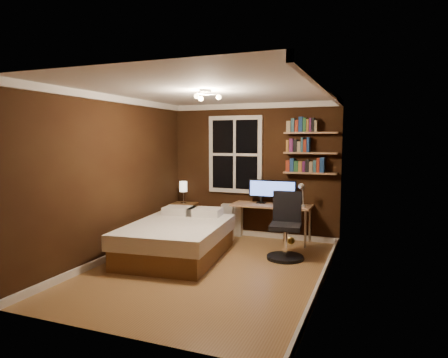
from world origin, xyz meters
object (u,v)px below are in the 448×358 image
(desk, at_px, (271,208))
(bedside_lamp, at_px, (183,192))
(nightstand, at_px, (184,218))
(office_chair, at_px, (286,233))
(bed, at_px, (177,239))
(monitor_right, at_px, (283,192))
(monitor_left, at_px, (261,191))
(radiator, at_px, (232,220))
(desk_lamp, at_px, (302,195))

(desk, bearing_deg, bedside_lamp, 178.84)
(nightstand, distance_m, office_chair, 2.44)
(bed, xyz_separation_m, monitor_right, (1.33, 1.52, 0.61))
(nightstand, bearing_deg, bedside_lamp, 0.00)
(bedside_lamp, distance_m, monitor_left, 1.58)
(radiator, distance_m, monitor_left, 0.85)
(desk, relative_size, monitor_right, 3.08)
(bed, height_order, desk, desk)
(monitor_left, bearing_deg, monitor_right, 0.00)
(monitor_left, bearing_deg, bed, -121.23)
(bed, height_order, monitor_left, monitor_left)
(monitor_right, relative_size, desk_lamp, 1.05)
(monitor_right, relative_size, office_chair, 0.45)
(monitor_left, height_order, office_chair, monitor_left)
(nightstand, xyz_separation_m, bedside_lamp, (0.00, 0.00, 0.51))
(desk_lamp, bearing_deg, bed, -141.12)
(bedside_lamp, relative_size, desk, 0.31)
(office_chair, bearing_deg, bedside_lamp, 150.71)
(bedside_lamp, relative_size, desk_lamp, 0.99)
(bed, height_order, office_chair, office_chair)
(bedside_lamp, bearing_deg, office_chair, -22.70)
(nightstand, height_order, desk_lamp, desk_lamp)
(bedside_lamp, xyz_separation_m, desk_lamp, (2.34, -0.12, 0.09))
(nightstand, xyz_separation_m, desk_lamp, (2.34, -0.12, 0.60))
(bed, distance_m, monitor_right, 2.11)
(bedside_lamp, height_order, desk, bedside_lamp)
(bed, distance_m, bedside_lamp, 1.70)
(nightstand, distance_m, desk, 1.81)
(nightstand, bearing_deg, radiator, 4.32)
(monitor_right, distance_m, desk_lamp, 0.39)
(monitor_left, xyz_separation_m, office_chair, (0.68, -0.98, -0.50))
(nightstand, xyz_separation_m, monitor_left, (1.57, 0.03, 0.60))
(nightstand, bearing_deg, monitor_right, -2.90)
(desk_lamp, bearing_deg, nightstand, 177.06)
(monitor_left, bearing_deg, radiator, 170.19)
(monitor_right, height_order, office_chair, monitor_right)
(radiator, relative_size, monitor_left, 1.31)
(bed, xyz_separation_m, desk, (1.13, 1.45, 0.33))
(bedside_lamp, bearing_deg, desk, -1.16)
(bedside_lamp, xyz_separation_m, monitor_right, (1.98, 0.03, 0.09))
(monitor_left, bearing_deg, bedside_lamp, -178.73)
(bedside_lamp, distance_m, desk_lamp, 2.35)
(radiator, relative_size, monitor_right, 1.31)
(nightstand, height_order, desk, desk)
(bedside_lamp, xyz_separation_m, monitor_left, (1.57, 0.03, 0.09))
(bed, bearing_deg, nightstand, 107.54)
(bed, xyz_separation_m, bedside_lamp, (-0.65, 1.48, 0.52))
(nightstand, relative_size, office_chair, 0.57)
(bed, relative_size, desk_lamp, 4.76)
(desk, height_order, office_chair, office_chair)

